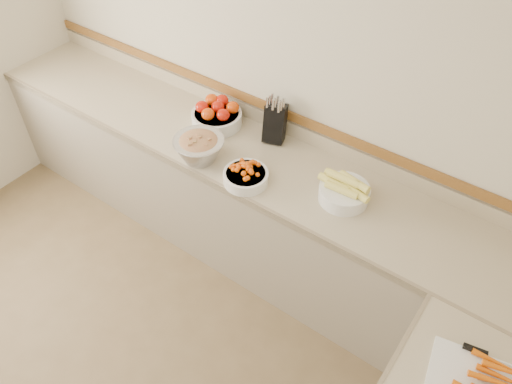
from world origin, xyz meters
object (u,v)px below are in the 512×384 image
Objects in this scene: knife_block at (275,122)px; rhubarb_bowl at (199,147)px; cherry_tomato_bowl at (246,175)px; corn_bowl at (345,191)px; tomato_bowl at (217,115)px.

knife_block is 0.50m from rhubarb_bowl.
corn_bowl is at bearing 21.25° from cherry_tomato_bowl.
corn_bowl is 0.90m from rhubarb_bowl.
rhubarb_bowl is at bearing 179.97° from cherry_tomato_bowl.
tomato_bowl is at bearing 112.29° from rhubarb_bowl.
knife_block is 0.66m from corn_bowl.
knife_block is 0.41m from tomato_bowl.
corn_bowl is at bearing -19.86° from knife_block.
corn_bowl reaches higher than tomato_bowl.
tomato_bowl is 1.07× the size of rhubarb_bowl.
corn_bowl is 1.02× the size of rhubarb_bowl.
tomato_bowl is (-0.40, -0.09, -0.06)m from knife_block.
rhubarb_bowl is at bearing -67.71° from tomato_bowl.
knife_block is 0.95× the size of tomato_bowl.
corn_bowl is (0.62, -0.22, -0.06)m from knife_block.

